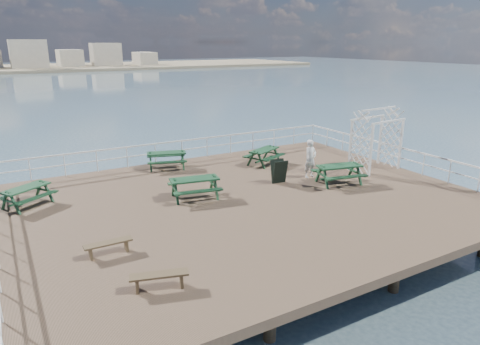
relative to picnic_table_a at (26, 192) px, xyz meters
name	(u,v)px	position (x,y,z in m)	size (l,w,h in m)	color
ground	(247,202)	(7.75, -3.55, -0.70)	(18.00, 14.00, 0.30)	brown
sea_backdrop	(66,64)	(20.29, 130.52, -1.05)	(300.00, 300.00, 9.20)	#425B6F
railing	(217,163)	(7.68, -0.98, 0.32)	(17.77, 13.76, 1.10)	silver
picnic_table_a	(26,192)	(0.00, 0.00, 0.00)	(2.25, 2.15, 0.86)	#13351A
picnic_table_b	(167,157)	(6.49, 2.25, 0.04)	(2.27, 2.02, 0.92)	#13351A
picnic_table_c	(264,153)	(11.14, 0.47, 0.02)	(2.30, 2.13, 0.90)	#13351A
picnic_table_d	(195,184)	(5.97, -2.39, 0.05)	(2.19, 1.88, 0.94)	#13351A
picnic_table_e	(339,170)	(12.30, -3.86, 0.07)	(2.27, 1.97, 0.96)	#13351A
flat_bench_near	(108,245)	(1.77, -5.58, -0.25)	(1.40, 0.35, 0.40)	brown
flat_bench_far	(159,278)	(2.46, -8.10, -0.23)	(1.53, 0.76, 0.43)	brown
trellis_arbor	(376,143)	(15.35, -3.05, 0.81)	(2.57, 1.53, 3.05)	silver
sandwich_board	(279,172)	(10.02, -2.48, -0.02)	(0.71, 0.57, 1.08)	black
person	(310,159)	(11.77, -2.48, 0.34)	(0.65, 0.43, 1.78)	white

